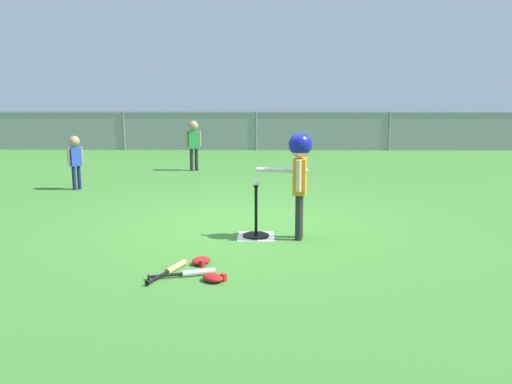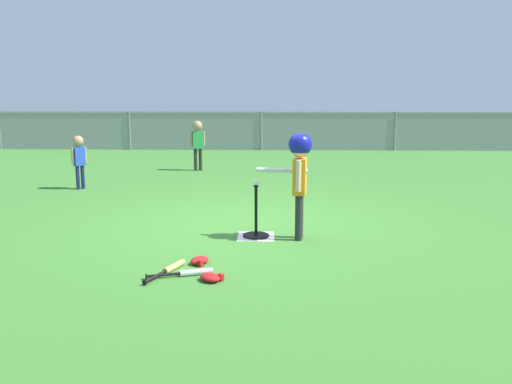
{
  "view_description": "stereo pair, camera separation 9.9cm",
  "coord_description": "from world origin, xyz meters",
  "px_view_note": "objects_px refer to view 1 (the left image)",
  "views": [
    {
      "loc": [
        0.21,
        -6.75,
        1.72
      ],
      "look_at": [
        0.13,
        -0.58,
        0.55
      ],
      "focal_mm": 37.01,
      "sensor_mm": 36.0,
      "label": 1
    },
    {
      "loc": [
        0.31,
        -6.75,
        1.72
      ],
      "look_at": [
        0.13,
        -0.58,
        0.55
      ],
      "focal_mm": 37.01,
      "sensor_mm": 36.0,
      "label": 2
    }
  ],
  "objects_px": {
    "glove_near_bats": "(201,261)",
    "glove_by_plate": "(213,278)",
    "spare_bat_wood": "(172,269)",
    "fielder_near_right": "(194,139)",
    "baseball_on_tee": "(256,182)",
    "batting_tee": "(256,229)",
    "fielder_near_left": "(75,155)",
    "batter_child": "(299,164)",
    "spare_bat_silver": "(192,273)"
  },
  "relations": [
    {
      "from": "glove_near_bats",
      "to": "glove_by_plate",
      "type": "bearing_deg",
      "value": -70.98
    },
    {
      "from": "spare_bat_wood",
      "to": "fielder_near_right",
      "type": "bearing_deg",
      "value": 95.56
    },
    {
      "from": "baseball_on_tee",
      "to": "fielder_near_right",
      "type": "relative_size",
      "value": 0.07
    },
    {
      "from": "batting_tee",
      "to": "fielder_near_left",
      "type": "bearing_deg",
      "value": 136.34
    },
    {
      "from": "batting_tee",
      "to": "baseball_on_tee",
      "type": "distance_m",
      "value": 0.57
    },
    {
      "from": "baseball_on_tee",
      "to": "batter_child",
      "type": "bearing_deg",
      "value": -9.31
    },
    {
      "from": "batting_tee",
      "to": "fielder_near_left",
      "type": "xyz_separation_m",
      "value": [
        -3.26,
        3.11,
        0.52
      ]
    },
    {
      "from": "baseball_on_tee",
      "to": "spare_bat_silver",
      "type": "xyz_separation_m",
      "value": [
        -0.59,
        -1.4,
        -0.64
      ]
    },
    {
      "from": "batting_tee",
      "to": "spare_bat_silver",
      "type": "relative_size",
      "value": 1.0
    },
    {
      "from": "batter_child",
      "to": "spare_bat_wood",
      "type": "height_order",
      "value": "batter_child"
    },
    {
      "from": "spare_bat_silver",
      "to": "spare_bat_wood",
      "type": "distance_m",
      "value": 0.24
    },
    {
      "from": "batter_child",
      "to": "fielder_near_left",
      "type": "relative_size",
      "value": 1.31
    },
    {
      "from": "batting_tee",
      "to": "spare_bat_silver",
      "type": "height_order",
      "value": "batting_tee"
    },
    {
      "from": "fielder_near_left",
      "to": "glove_by_plate",
      "type": "distance_m",
      "value": 5.51
    },
    {
      "from": "spare_bat_silver",
      "to": "glove_by_plate",
      "type": "relative_size",
      "value": 2.32
    },
    {
      "from": "fielder_near_right",
      "to": "fielder_near_left",
      "type": "distance_m",
      "value": 2.98
    },
    {
      "from": "fielder_near_right",
      "to": "spare_bat_wood",
      "type": "height_order",
      "value": "fielder_near_right"
    },
    {
      "from": "spare_bat_wood",
      "to": "spare_bat_silver",
      "type": "bearing_deg",
      "value": -29.21
    },
    {
      "from": "batter_child",
      "to": "glove_by_plate",
      "type": "bearing_deg",
      "value": -121.14
    },
    {
      "from": "batting_tee",
      "to": "glove_near_bats",
      "type": "height_order",
      "value": "batting_tee"
    },
    {
      "from": "glove_by_plate",
      "to": "glove_near_bats",
      "type": "distance_m",
      "value": 0.52
    },
    {
      "from": "glove_by_plate",
      "to": "glove_near_bats",
      "type": "bearing_deg",
      "value": 109.02
    },
    {
      "from": "fielder_near_right",
      "to": "spare_bat_silver",
      "type": "relative_size",
      "value": 1.76
    },
    {
      "from": "glove_near_bats",
      "to": "fielder_near_right",
      "type": "bearing_deg",
      "value": 97.96
    },
    {
      "from": "spare_bat_wood",
      "to": "glove_by_plate",
      "type": "xyz_separation_m",
      "value": [
        0.42,
        -0.25,
        0.01
      ]
    },
    {
      "from": "spare_bat_wood",
      "to": "glove_near_bats",
      "type": "relative_size",
      "value": 2.31
    },
    {
      "from": "baseball_on_tee",
      "to": "spare_bat_silver",
      "type": "height_order",
      "value": "baseball_on_tee"
    },
    {
      "from": "batting_tee",
      "to": "baseball_on_tee",
      "type": "xyz_separation_m",
      "value": [
        0.0,
        0.0,
        0.57
      ]
    },
    {
      "from": "fielder_near_right",
      "to": "batter_child",
      "type": "bearing_deg",
      "value": -70.55
    },
    {
      "from": "fielder_near_right",
      "to": "glove_by_plate",
      "type": "distance_m",
      "value": 7.13
    },
    {
      "from": "spare_bat_wood",
      "to": "glove_near_bats",
      "type": "height_order",
      "value": "glove_near_bats"
    },
    {
      "from": "batting_tee",
      "to": "batter_child",
      "type": "distance_m",
      "value": 0.95
    },
    {
      "from": "fielder_near_left",
      "to": "spare_bat_silver",
      "type": "bearing_deg",
      "value": -59.42
    },
    {
      "from": "baseball_on_tee",
      "to": "glove_near_bats",
      "type": "xyz_separation_m",
      "value": [
        -0.54,
        -1.05,
        -0.63
      ]
    },
    {
      "from": "baseball_on_tee",
      "to": "glove_by_plate",
      "type": "height_order",
      "value": "baseball_on_tee"
    },
    {
      "from": "baseball_on_tee",
      "to": "fielder_near_left",
      "type": "distance_m",
      "value": 4.51
    },
    {
      "from": "baseball_on_tee",
      "to": "fielder_near_left",
      "type": "xyz_separation_m",
      "value": [
        -3.26,
        3.11,
        -0.05
      ]
    },
    {
      "from": "baseball_on_tee",
      "to": "glove_near_bats",
      "type": "height_order",
      "value": "baseball_on_tee"
    },
    {
      "from": "batting_tee",
      "to": "spare_bat_wood",
      "type": "bearing_deg",
      "value": -121.77
    },
    {
      "from": "batter_child",
      "to": "baseball_on_tee",
      "type": "bearing_deg",
      "value": 170.69
    },
    {
      "from": "batter_child",
      "to": "fielder_near_left",
      "type": "distance_m",
      "value": 4.95
    },
    {
      "from": "spare_bat_silver",
      "to": "glove_by_plate",
      "type": "height_order",
      "value": "glove_by_plate"
    },
    {
      "from": "spare_bat_silver",
      "to": "glove_by_plate",
      "type": "bearing_deg",
      "value": -32.26
    },
    {
      "from": "baseball_on_tee",
      "to": "glove_near_bats",
      "type": "distance_m",
      "value": 1.34
    },
    {
      "from": "batter_child",
      "to": "glove_by_plate",
      "type": "relative_size",
      "value": 4.67
    },
    {
      "from": "batter_child",
      "to": "fielder_near_right",
      "type": "xyz_separation_m",
      "value": [
        -1.96,
        5.56,
        -0.19
      ]
    },
    {
      "from": "baseball_on_tee",
      "to": "glove_by_plate",
      "type": "relative_size",
      "value": 0.27
    },
    {
      "from": "baseball_on_tee",
      "to": "fielder_near_right",
      "type": "bearing_deg",
      "value": 104.89
    },
    {
      "from": "batter_child",
      "to": "glove_by_plate",
      "type": "xyz_separation_m",
      "value": [
        -0.88,
        -1.46,
        -0.87
      ]
    },
    {
      "from": "fielder_near_left",
      "to": "glove_near_bats",
      "type": "relative_size",
      "value": 3.54
    }
  ]
}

